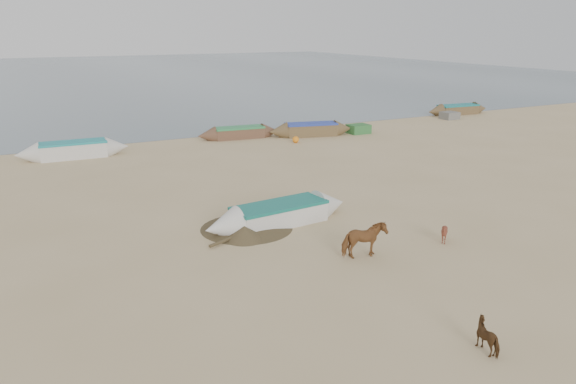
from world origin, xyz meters
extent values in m
plane|color=tan|center=(0.00, 0.00, 0.00)|extent=(140.00, 140.00, 0.00)
plane|color=slate|center=(0.00, 82.00, 0.01)|extent=(160.00, 160.00, 0.00)
imported|color=brown|center=(0.21, -1.07, 0.62)|extent=(1.57, 0.90, 1.25)
imported|color=brown|center=(3.53, -1.32, 0.38)|extent=(0.71, 0.64, 0.75)
imported|color=#51331A|center=(-0.39, -7.14, 0.38)|extent=(0.86, 0.93, 0.76)
cone|color=brown|center=(-2.14, 3.35, 0.22)|extent=(4.69, 4.69, 0.43)
sphere|color=orange|center=(7.42, 17.08, 0.22)|extent=(0.44, 0.44, 0.44)
cube|color=gray|center=(-4.93, 20.77, 0.28)|extent=(1.20, 1.10, 0.56)
cube|color=#316C34|center=(13.13, 18.04, 0.32)|extent=(1.50, 1.20, 0.64)
cube|color=slate|center=(23.66, 19.93, 0.30)|extent=(1.30, 1.20, 0.60)
camera|label=1|loc=(-10.14, -15.39, 7.46)|focal=35.00mm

